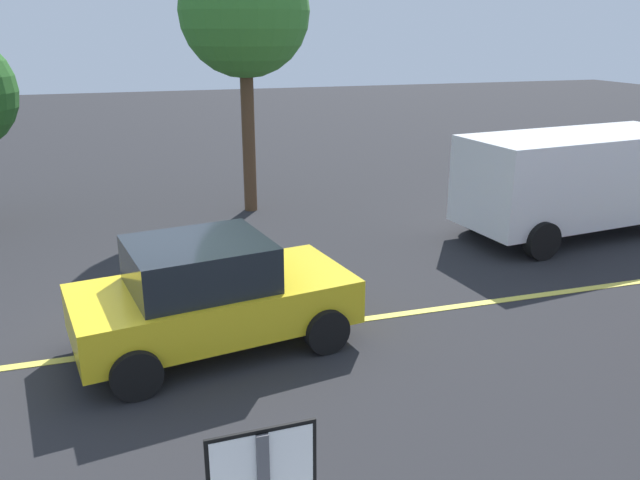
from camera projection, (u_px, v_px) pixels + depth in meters
The scene contains 5 objects.
ground_plane at pixel (174, 345), 9.12m from camera, with size 80.00×80.00×0.00m, color #262628.
lane_marking_centre at pixel (370, 318), 9.96m from camera, with size 28.00×0.16×0.01m, color #E0D14C.
white_van at pixel (577, 177), 13.69m from camera, with size 5.40×2.74×2.20m.
car_yellow_approaching at pixel (210, 294), 8.88m from camera, with size 4.06×2.53×1.58m.
tree_left_verge at pixel (244, 12), 14.49m from camera, with size 2.98×2.98×6.17m.
Camera 1 is at (-0.42, -8.44, 4.30)m, focal length 35.95 mm.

